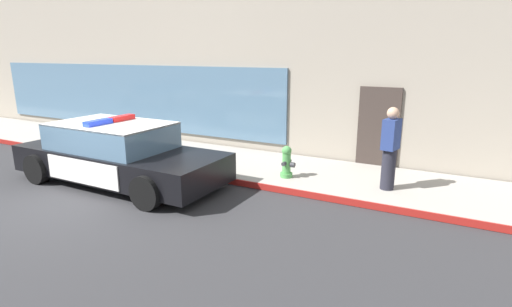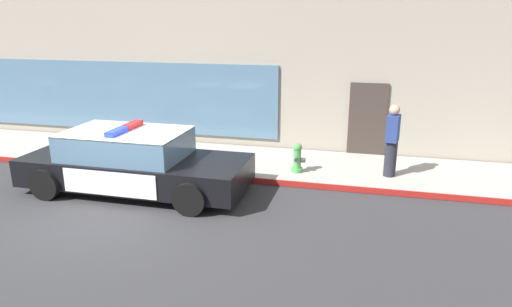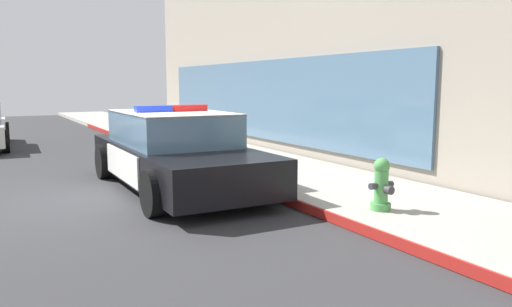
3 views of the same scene
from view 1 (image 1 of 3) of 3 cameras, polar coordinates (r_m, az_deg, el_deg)
The scene contains 7 objects.
ground at distance 8.86m, azimuth -23.72°, elevation -6.06°, with size 48.00×48.00×0.00m, color #303033.
sidewalk at distance 11.24m, azimuth -9.63°, elevation -0.42°, with size 48.00×2.62×0.15m, color #A39E93.
curb_red_paint at distance 10.27m, azimuth -14.12°, elevation -2.09°, with size 28.80×0.04×0.14m, color maroon.
storefront_building at distance 17.88m, azimuth 1.34°, elevation 20.35°, with size 20.51×11.98×9.52m.
police_cruiser at distance 9.49m, azimuth -19.32°, elevation -0.03°, with size 5.02×2.12×1.49m.
fire_hydrant at distance 8.96m, azimuth 4.46°, elevation -1.25°, with size 0.34×0.39×0.73m.
pedestrian_on_sidewalk at distance 8.48m, azimuth 18.77°, elevation 0.67°, with size 0.34×0.44×1.71m.
Camera 1 is at (6.68, -5.03, 2.92)m, focal length 27.73 mm.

